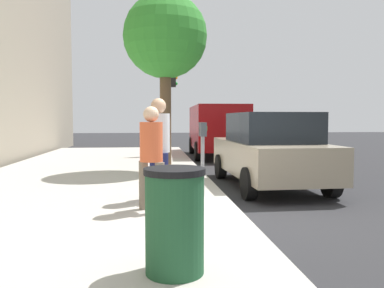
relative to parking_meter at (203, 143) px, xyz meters
The scene contains 10 objects.
ground_plane 1.48m from the parking_meter, 149.00° to the right, with size 80.00×80.00×0.00m, color #2B2B2D.
sidewalk_slab 2.86m from the parking_meter, 107.24° to the left, with size 28.00×6.00×0.15m, color #B7B2A8.
parking_meter is the anchor object (origin of this frame).
pedestrian_at_meter 0.87m from the parking_meter, 106.87° to the left, with size 0.51×0.40×1.85m.
pedestrian_bystander 1.43m from the parking_meter, 137.46° to the left, with size 0.41×0.41×1.67m.
parked_sedan_near 2.52m from the parking_meter, 46.69° to the right, with size 4.44×2.05×1.77m.
parked_van_far 9.46m from the parking_meter, 11.10° to the right, with size 5.27×2.26×2.18m.
street_tree 4.76m from the parking_meter, ahead, with size 2.36×2.36×4.98m.
traffic_signal 8.75m from the parking_meter, ahead, with size 0.24×0.44×3.60m.
trash_bin 3.74m from the parking_meter, 168.39° to the left, with size 0.59×0.59×1.01m.
Camera 1 is at (-6.51, 1.43, 1.62)m, focal length 36.59 mm.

